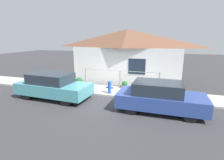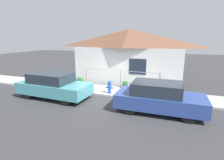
{
  "view_description": "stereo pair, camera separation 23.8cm",
  "coord_description": "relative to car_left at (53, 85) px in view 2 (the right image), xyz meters",
  "views": [
    {
      "loc": [
        2.89,
        -8.69,
        3.2
      ],
      "look_at": [
        -0.09,
        0.3,
        0.9
      ],
      "focal_mm": 28.0,
      "sensor_mm": 36.0,
      "label": 1
    },
    {
      "loc": [
        3.11,
        -8.62,
        3.2
      ],
      "look_at": [
        -0.09,
        0.3,
        0.9
      ],
      "focal_mm": 28.0,
      "sensor_mm": 36.0,
      "label": 2
    }
  ],
  "objects": [
    {
      "name": "ground_plane",
      "position": [
        2.96,
        1.11,
        -0.69
      ],
      "size": [
        60.0,
        60.0,
        0.0
      ],
      "primitive_type": "plane",
      "color": "#38383A"
    },
    {
      "name": "sidewalk",
      "position": [
        2.96,
        2.05,
        -0.64
      ],
      "size": [
        24.0,
        1.88,
        0.1
      ],
      "color": "#B2AFA8",
      "rests_on": "ground_plane"
    },
    {
      "name": "house",
      "position": [
        2.96,
        4.46,
        2.29
      ],
      "size": [
        7.74,
        2.23,
        3.78
      ],
      "color": "white",
      "rests_on": "ground_plane"
    },
    {
      "name": "fence",
      "position": [
        2.96,
        2.84,
        0.03
      ],
      "size": [
        4.9,
        0.1,
        1.12
      ],
      "color": "#999993",
      "rests_on": "sidewalk"
    },
    {
      "name": "car_left",
      "position": [
        0.0,
        0.0,
        0.0
      ],
      "size": [
        4.03,
        1.8,
        1.36
      ],
      "rotation": [
        0.0,
        0.0,
        -0.04
      ],
      "color": "teal",
      "rests_on": "ground_plane"
    },
    {
      "name": "car_right",
      "position": [
        5.55,
        -0.0,
        -0.03
      ],
      "size": [
        3.79,
        1.68,
        1.34
      ],
      "rotation": [
        0.0,
        0.0,
        0.01
      ],
      "color": "#2D4793",
      "rests_on": "ground_plane"
    },
    {
      "name": "fire_hydrant",
      "position": [
        2.71,
        1.44,
        -0.19
      ],
      "size": [
        0.46,
        0.2,
        0.76
      ],
      "color": "blue",
      "rests_on": "sidewalk"
    },
    {
      "name": "potted_plant_near_hydrant",
      "position": [
        3.29,
        2.67,
        -0.35
      ],
      "size": [
        0.34,
        0.34,
        0.48
      ],
      "color": "brown",
      "rests_on": "sidewalk"
    },
    {
      "name": "potted_plant_by_fence",
      "position": [
        0.35,
        2.22,
        -0.28
      ],
      "size": [
        0.47,
        0.47,
        0.57
      ],
      "color": "#9E5638",
      "rests_on": "sidewalk"
    }
  ]
}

